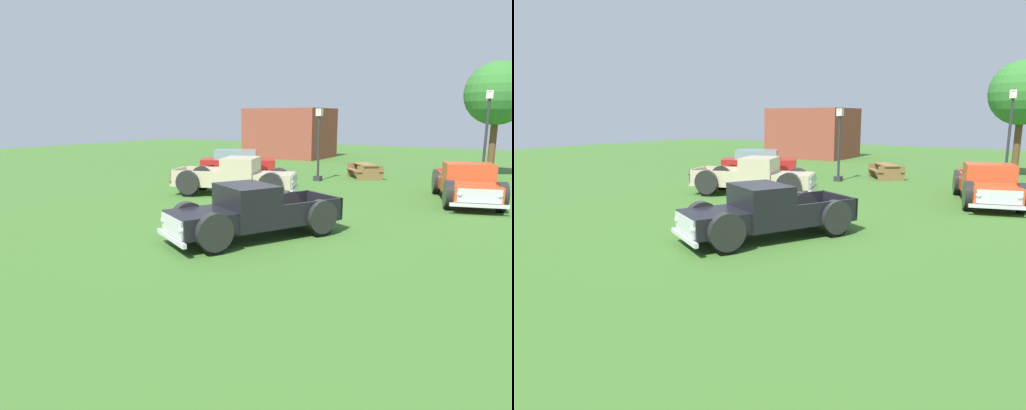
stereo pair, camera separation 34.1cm
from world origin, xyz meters
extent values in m
plane|color=#3D6B28|center=(0.00, 0.00, 0.00)|extent=(80.00, 80.00, 0.00)
cube|color=black|center=(-0.62, -1.84, 0.63)|extent=(1.96, 1.95, 0.53)
cube|color=silver|center=(-0.96, -2.50, 0.63)|extent=(1.20, 0.65, 0.45)
sphere|color=silver|center=(-0.43, -2.75, 0.66)|extent=(0.19, 0.19, 0.19)
sphere|color=silver|center=(-1.47, -2.22, 0.66)|extent=(0.19, 0.19, 0.19)
cube|color=black|center=(-0.01, -0.64, 0.92)|extent=(2.00, 1.85, 1.11)
cube|color=#8C9EA8|center=(-0.28, -1.16, 1.16)|extent=(1.26, 0.66, 0.49)
cube|color=black|center=(0.73, 0.82, 0.41)|extent=(2.35, 2.53, 0.10)
cube|color=black|center=(1.41, 0.47, 0.73)|extent=(0.98, 1.84, 0.53)
cube|color=black|center=(0.05, 1.17, 0.73)|extent=(0.98, 1.84, 0.53)
cube|color=black|center=(1.17, 1.69, 0.73)|extent=(1.47, 0.80, 0.53)
cylinder|color=black|center=(0.10, -2.21, 0.37)|extent=(0.52, 0.75, 0.73)
cylinder|color=#B7B7BC|center=(0.11, -2.21, 0.37)|extent=(0.34, 0.37, 0.29)
cylinder|color=black|center=(0.10, -2.21, 0.55)|extent=(0.66, 0.95, 0.93)
cylinder|color=black|center=(-1.34, -1.48, 0.37)|extent=(0.52, 0.75, 0.73)
cylinder|color=#B7B7BC|center=(-1.35, -1.47, 0.37)|extent=(0.34, 0.37, 0.29)
cylinder|color=black|center=(-1.34, -1.48, 0.55)|extent=(0.66, 0.95, 0.93)
cylinder|color=black|center=(1.56, 0.67, 0.37)|extent=(0.52, 0.75, 0.73)
cylinder|color=#B7B7BC|center=(1.57, 0.67, 0.37)|extent=(0.34, 0.37, 0.29)
cylinder|color=black|center=(1.56, 0.67, 0.55)|extent=(0.66, 0.95, 0.93)
cylinder|color=black|center=(0.12, 1.40, 0.37)|extent=(0.52, 0.75, 0.73)
cylinder|color=#B7B7BC|center=(0.11, 1.41, 0.37)|extent=(0.34, 0.37, 0.29)
cylinder|color=black|center=(0.12, 1.40, 0.55)|extent=(0.66, 0.95, 0.93)
cube|color=silver|center=(-0.98, -2.54, 0.33)|extent=(1.61, 0.88, 0.12)
cube|color=#C6B793|center=(-2.59, 5.43, 0.67)|extent=(1.96, 1.98, 0.57)
cube|color=silver|center=(-1.84, 5.68, 0.67)|extent=(0.51, 1.35, 0.48)
sphere|color=silver|center=(-2.06, 6.27, 0.70)|extent=(0.21, 0.21, 0.21)
sphere|color=silver|center=(-1.66, 5.08, 0.70)|extent=(0.21, 0.21, 0.21)
cube|color=#C6B793|center=(-3.96, 4.97, 0.98)|extent=(1.82, 2.06, 1.18)
cube|color=#8C9EA8|center=(-3.36, 5.17, 1.24)|extent=(0.52, 1.42, 0.52)
cube|color=#C6B793|center=(-5.61, 4.41, 0.44)|extent=(2.60, 2.32, 0.10)
cube|color=#C6B793|center=(-5.88, 5.18, 0.78)|extent=(2.07, 0.77, 0.57)
cube|color=#C6B793|center=(-5.35, 3.63, 0.78)|extent=(2.07, 0.77, 0.57)
cube|color=#C6B793|center=(-6.60, 4.07, 0.78)|extent=(0.63, 1.66, 0.57)
cylinder|color=black|center=(-2.87, 6.25, 0.39)|extent=(0.81, 0.47, 0.78)
cylinder|color=#B7B7BC|center=(-2.87, 6.26, 0.39)|extent=(0.38, 0.33, 0.31)
cylinder|color=black|center=(-2.87, 6.25, 0.59)|extent=(1.03, 0.59, 0.99)
cylinder|color=black|center=(-2.31, 4.61, 0.39)|extent=(0.81, 0.47, 0.78)
cylinder|color=#B7B7BC|center=(-2.31, 4.60, 0.39)|extent=(0.38, 0.33, 0.31)
cylinder|color=black|center=(-2.31, 4.61, 0.59)|extent=(1.03, 0.59, 0.99)
cylinder|color=black|center=(-6.13, 5.14, 0.39)|extent=(0.81, 0.47, 0.78)
cylinder|color=#B7B7BC|center=(-6.14, 5.15, 0.39)|extent=(0.38, 0.33, 0.31)
cylinder|color=black|center=(-6.13, 5.14, 0.59)|extent=(1.03, 0.59, 0.99)
cylinder|color=black|center=(-5.58, 3.50, 0.39)|extent=(0.81, 0.47, 0.78)
cylinder|color=#B7B7BC|center=(-5.58, 3.49, 0.39)|extent=(0.38, 0.33, 0.31)
cylinder|color=black|center=(-5.58, 3.50, 0.59)|extent=(1.03, 0.59, 0.99)
cube|color=silver|center=(-1.80, 5.69, 0.35)|extent=(0.70, 1.81, 0.12)
cube|color=#D14723|center=(4.72, 6.58, 0.66)|extent=(1.89, 1.88, 0.55)
cube|color=silver|center=(4.95, 5.84, 0.66)|extent=(1.33, 0.45, 0.46)
sphere|color=silver|center=(5.52, 6.04, 0.68)|extent=(0.20, 0.20, 0.20)
sphere|color=silver|center=(4.36, 5.69, 0.68)|extent=(0.20, 0.20, 0.20)
cube|color=#D14723|center=(4.32, 7.92, 0.96)|extent=(1.98, 1.73, 1.15)
cube|color=#8C9EA8|center=(4.49, 7.34, 1.21)|extent=(1.39, 0.46, 0.51)
cube|color=#D14723|center=(3.82, 9.55, 0.43)|extent=(2.21, 2.50, 0.10)
cube|color=#D14723|center=(4.59, 9.78, 0.76)|extent=(0.69, 2.03, 0.55)
cube|color=#D14723|center=(3.06, 9.32, 0.76)|extent=(0.69, 2.03, 0.55)
cube|color=#D14723|center=(3.53, 10.52, 0.76)|extent=(1.62, 0.56, 0.55)
cylinder|color=black|center=(5.53, 6.82, 0.38)|extent=(0.43, 0.79, 0.76)
cylinder|color=#B7B7BC|center=(5.54, 6.83, 0.38)|extent=(0.32, 0.36, 0.30)
cylinder|color=black|center=(5.53, 6.82, 0.57)|extent=(0.55, 1.00, 0.96)
cylinder|color=black|center=(3.92, 6.34, 0.38)|extent=(0.43, 0.79, 0.76)
cylinder|color=#B7B7BC|center=(3.91, 6.33, 0.38)|extent=(0.32, 0.36, 0.30)
cylinder|color=black|center=(3.92, 6.34, 0.57)|extent=(0.55, 1.00, 0.96)
cylinder|color=black|center=(4.56, 10.03, 0.38)|extent=(0.43, 0.79, 0.76)
cylinder|color=#B7B7BC|center=(4.57, 10.04, 0.38)|extent=(0.32, 0.36, 0.30)
cylinder|color=black|center=(4.56, 10.03, 0.57)|extent=(0.55, 1.00, 0.96)
cylinder|color=black|center=(2.95, 9.55, 0.38)|extent=(0.43, 0.79, 0.76)
cylinder|color=#B7B7BC|center=(2.94, 9.54, 0.38)|extent=(0.32, 0.36, 0.30)
cylinder|color=black|center=(2.95, 9.55, 0.57)|extent=(0.55, 1.00, 0.96)
cube|color=silver|center=(4.96, 5.81, 0.34)|extent=(1.78, 0.62, 0.12)
cube|color=#B21E1E|center=(-7.93, 10.65, 0.58)|extent=(4.46, 3.45, 0.57)
cube|color=#7F939E|center=(-8.05, 10.58, 1.13)|extent=(2.72, 2.35, 0.52)
cylinder|color=black|center=(-7.04, 11.98, 0.30)|extent=(0.62, 0.45, 0.60)
cylinder|color=black|center=(-6.33, 10.65, 0.30)|extent=(0.62, 0.45, 0.60)
cylinder|color=black|center=(-9.53, 10.65, 0.30)|extent=(0.62, 0.45, 0.60)
cylinder|color=black|center=(-8.82, 9.32, 0.30)|extent=(0.62, 0.45, 0.60)
cube|color=#2D2D33|center=(-2.95, 10.53, 0.12)|extent=(0.36, 0.36, 0.25)
cylinder|color=#2D2D33|center=(-2.95, 10.53, 1.76)|extent=(0.12, 0.12, 3.02)
cube|color=#F2EACC|center=(-2.95, 10.53, 3.45)|extent=(0.28, 0.28, 0.36)
cone|color=#2D2D33|center=(-2.95, 10.53, 3.63)|extent=(0.32, 0.32, 0.14)
cube|color=#2D2D33|center=(4.40, 12.52, 0.12)|extent=(0.36, 0.36, 0.25)
cylinder|color=#2D2D33|center=(4.40, 12.52, 2.14)|extent=(0.12, 0.12, 3.78)
cube|color=#F2EACC|center=(4.40, 12.52, 4.21)|extent=(0.28, 0.28, 0.36)
cone|color=#2D2D33|center=(4.40, 12.52, 4.39)|extent=(0.32, 0.32, 0.14)
cube|color=olive|center=(-1.22, 12.75, 0.75)|extent=(1.74, 1.91, 0.06)
cube|color=olive|center=(-1.69, 12.38, 0.45)|extent=(1.33, 1.59, 0.05)
cube|color=olive|center=(-0.74, 13.12, 0.45)|extent=(1.33, 1.59, 0.05)
cube|color=olive|center=(-1.71, 13.38, 0.38)|extent=(1.15, 0.93, 0.75)
cube|color=olive|center=(-0.72, 12.12, 0.38)|extent=(1.15, 0.93, 0.75)
cylinder|color=brown|center=(4.36, 17.33, 1.60)|extent=(0.36, 0.36, 3.20)
sphere|color=#33752D|center=(4.36, 17.33, 4.47)|extent=(3.38, 3.38, 3.38)
cube|color=brown|center=(-10.61, 22.06, 1.94)|extent=(6.17, 4.94, 3.88)
camera|label=1|loc=(6.28, -10.27, 3.22)|focal=31.10mm
camera|label=2|loc=(6.57, -10.09, 3.22)|focal=31.10mm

